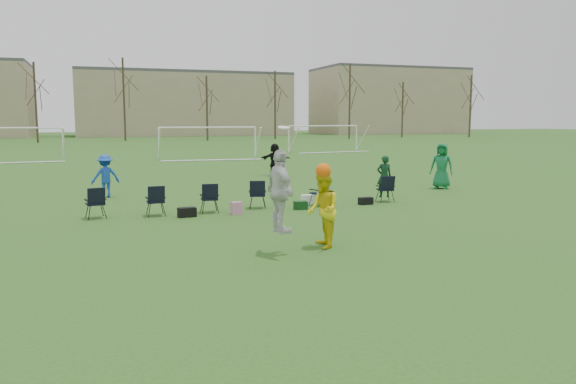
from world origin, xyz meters
name	(u,v)px	position (x,y,z in m)	size (l,w,h in m)	color
ground	(318,269)	(0.00, 0.00, 0.00)	(260.00, 260.00, 0.00)	#26541A
fielder_blue	(105,176)	(-3.85, 12.49, 0.83)	(1.08, 0.62, 1.67)	#1744B2
fielder_green_far	(442,166)	(10.14, 10.62, 1.00)	(0.98, 0.64, 2.00)	#126738
fielder_black	(275,159)	(4.99, 18.47, 0.87)	(1.61, 0.51, 1.74)	black
center_contest	(304,201)	(0.31, 1.65, 1.16)	(1.87, 1.35, 2.89)	silver
sideline_setup	(265,194)	(1.24, 7.82, 0.51)	(10.84, 1.84, 1.70)	#0E331A
goal_left	(7,135)	(-10.00, 34.00, 1.92)	(7.39, 0.76, 2.46)	white
goal_mid	(208,134)	(4.00, 32.00, 1.92)	(7.40, 0.63, 2.46)	white
goal_right	(324,131)	(16.00, 38.00, 1.92)	(7.35, 1.14, 2.46)	white
tree_line	(127,104)	(0.24, 69.85, 5.09)	(110.28, 3.28, 11.40)	#382B21
building_row	(155,103)	(6.73, 96.00, 5.99)	(126.00, 16.00, 13.00)	tan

